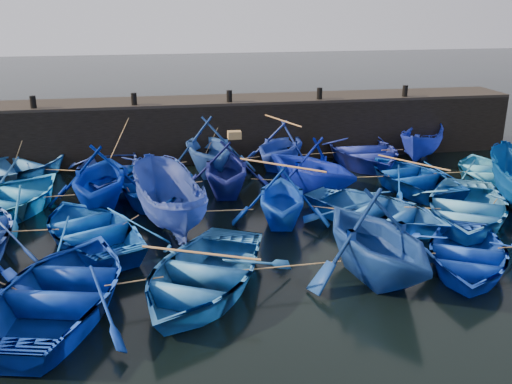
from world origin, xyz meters
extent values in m
plane|color=black|center=(0.00, 0.00, 0.00)|extent=(120.00, 120.00, 0.00)
cube|color=black|center=(0.00, 10.50, 1.25)|extent=(26.00, 2.50, 2.50)
cube|color=black|center=(0.00, 10.50, 2.56)|extent=(26.00, 2.50, 0.12)
cylinder|color=black|center=(-8.00, 9.60, 2.87)|extent=(0.24, 0.24, 0.50)
cylinder|color=black|center=(-4.00, 9.60, 2.87)|extent=(0.24, 0.24, 0.50)
cylinder|color=black|center=(0.00, 9.60, 2.87)|extent=(0.24, 0.24, 0.50)
cylinder|color=black|center=(4.00, 9.60, 2.87)|extent=(0.24, 0.24, 0.50)
cylinder|color=black|center=(8.00, 9.60, 2.87)|extent=(0.24, 0.24, 0.50)
imported|color=#2058A2|center=(-8.90, 7.91, 0.60)|extent=(7.06, 6.94, 1.20)
imported|color=navy|center=(-5.13, 7.25, 0.54)|extent=(4.04, 5.41, 1.07)
imported|color=#1F4898|center=(-1.13, 7.82, 1.17)|extent=(4.24, 4.80, 2.35)
imported|color=#1B37AC|center=(1.93, 8.07, 1.02)|extent=(4.97, 5.10, 2.04)
imported|color=navy|center=(5.57, 8.17, 0.60)|extent=(4.16, 5.82, 1.21)
imported|color=navy|center=(8.33, 8.10, 0.80)|extent=(3.76, 4.25, 1.61)
imported|color=blue|center=(-8.24, 4.35, 0.56)|extent=(6.01, 6.59, 1.12)
imported|color=#001F93|center=(-5.10, 4.44, 1.16)|extent=(4.16, 4.71, 2.33)
imported|color=#0636A5|center=(-3.41, 4.95, 0.52)|extent=(4.06, 5.36, 1.05)
imported|color=navy|center=(-0.74, 5.13, 1.05)|extent=(3.93, 4.40, 2.09)
imported|color=#05189C|center=(2.32, 4.67, 1.10)|extent=(5.26, 5.44, 2.19)
imported|color=navy|center=(6.20, 4.53, 0.50)|extent=(4.36, 5.43, 1.00)
imported|color=#2B82D1|center=(9.36, 4.52, 0.48)|extent=(4.44, 5.35, 0.96)
imported|color=#0740AD|center=(-5.21, 1.39, 0.51)|extent=(5.28, 5.95, 1.02)
imported|color=navy|center=(-2.96, 2.11, 0.95)|extent=(2.76, 5.18, 1.90)
imported|color=#093AD0|center=(0.59, 1.99, 0.96)|extent=(3.84, 4.23, 1.93)
imported|color=#174EA5|center=(3.58, 1.35, 0.51)|extent=(5.75, 6.02, 1.02)
imported|color=blue|center=(6.42, 0.97, 0.55)|extent=(5.90, 6.47, 1.10)
imported|color=navy|center=(-5.49, -2.34, 0.57)|extent=(5.17, 6.30, 1.14)
imported|color=#195493|center=(-2.32, -2.13, 0.54)|extent=(5.69, 6.31, 1.08)
imported|color=navy|center=(2.13, -2.07, 1.18)|extent=(4.65, 5.14, 2.36)
imported|color=#0B31AD|center=(4.72, -2.06, 0.45)|extent=(4.78, 5.30, 0.90)
cube|color=olive|center=(-0.44, 5.13, 2.23)|extent=(0.47, 0.34, 0.27)
cylinder|color=tan|center=(-7.02, 7.58, 0.55)|extent=(1.98, 0.69, 0.04)
cylinder|color=tan|center=(-3.13, 7.54, 0.55)|extent=(2.21, 0.60, 0.04)
cylinder|color=tan|center=(0.40, 7.94, 0.55)|extent=(1.26, 0.28, 0.04)
cylinder|color=tan|center=(3.75, 8.12, 0.55)|extent=(1.84, 0.14, 0.04)
cylinder|color=tan|center=(6.95, 8.13, 0.55)|extent=(0.97, 0.11, 0.04)
cylinder|color=tan|center=(-6.67, 4.39, 0.55)|extent=(1.34, 0.13, 0.04)
cylinder|color=tan|center=(-4.26, 4.70, 0.55)|extent=(0.14, 0.51, 0.04)
cylinder|color=tan|center=(-2.07, 5.04, 0.55)|extent=(0.88, 0.21, 0.04)
cylinder|color=tan|center=(0.79, 4.90, 0.55)|extent=(1.27, 0.49, 0.04)
cylinder|color=tan|center=(4.26, 4.60, 0.55)|extent=(2.09, 0.17, 0.04)
cylinder|color=tan|center=(7.78, 4.53, 0.55)|extent=(1.35, 0.04, 0.04)
cylinder|color=tan|center=(-6.92, 1.43, 0.55)|extent=(1.61, 0.13, 0.04)
cylinder|color=tan|center=(-4.09, 1.75, 0.55)|extent=(0.48, 0.74, 0.04)
cylinder|color=tan|center=(-1.19, 2.05, 0.55)|extent=(1.76, 0.16, 0.04)
cylinder|color=tan|center=(2.08, 1.67, 0.55)|extent=(1.20, 0.67, 0.04)
cylinder|color=tan|center=(5.00, 1.16, 0.55)|extent=(1.06, 0.41, 0.04)
cylinder|color=tan|center=(7.58, 1.24, 0.55)|extent=(0.54, 0.57, 0.04)
cylinder|color=tan|center=(-6.89, -1.84, 0.55)|extent=(1.04, 1.02, 0.04)
cylinder|color=tan|center=(-3.91, -2.23, 0.55)|extent=(1.37, 0.25, 0.04)
cylinder|color=tan|center=(-0.10, -2.10, 0.55)|extent=(2.66, 0.09, 0.04)
cylinder|color=tan|center=(3.43, -2.07, 0.55)|extent=(0.79, 0.05, 0.04)
cylinder|color=tan|center=(-8.45, 9.30, 1.58)|extent=(0.95, 0.44, 2.09)
cylinder|color=tan|center=(-4.56, 8.98, 1.58)|extent=(1.17, 1.09, 2.09)
cylinder|color=tan|center=(-0.56, 9.26, 1.58)|extent=(1.17, 0.52, 2.09)
cylinder|color=tan|center=(0.96, 9.38, 1.58)|extent=(1.96, 0.27, 2.09)
cylinder|color=tan|center=(4.78, 9.43, 1.58)|extent=(1.60, 0.17, 2.09)
cylinder|color=tan|center=(8.17, 9.40, 1.58)|extent=(0.38, 0.25, 2.08)
cylinder|color=#99724C|center=(1.93, 8.07, 2.07)|extent=(1.08, 2.84, 0.06)
cylinder|color=#99724C|center=(6.20, 4.53, 1.03)|extent=(1.77, 2.49, 0.06)
cylinder|color=#99724C|center=(0.59, 1.99, 1.96)|extent=(2.34, 1.97, 0.06)
cylinder|color=#99724C|center=(-2.32, -2.13, 1.11)|extent=(2.74, 1.32, 0.06)
camera|label=1|loc=(-3.22, -14.57, 6.92)|focal=40.00mm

